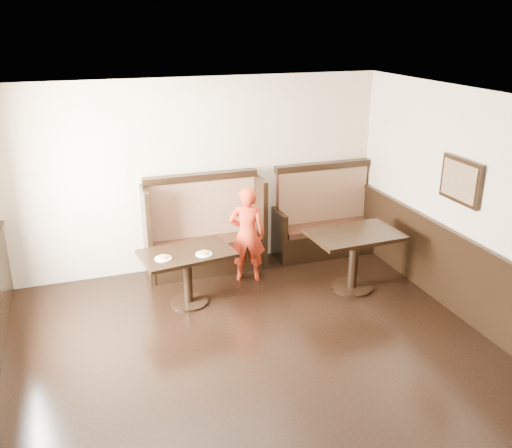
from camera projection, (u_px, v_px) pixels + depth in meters
name	position (u px, v px, depth m)	size (l,w,h in m)	color
ground	(287.00, 406.00, 5.28)	(7.00, 7.00, 0.00)	black
room_shell	(249.00, 338.00, 5.20)	(7.00, 7.00, 7.00)	beige
booth_main	(205.00, 236.00, 8.00)	(1.75, 0.72, 1.45)	black
booth_neighbor	(324.00, 224.00, 8.61)	(1.65, 0.72, 1.45)	black
table_main	(187.00, 264.00, 7.00)	(1.25, 0.88, 0.74)	black
table_neighbor	(354.00, 247.00, 7.37)	(1.24, 0.84, 0.84)	black
child	(247.00, 234.00, 7.62)	(0.51, 0.33, 1.39)	red
pizza_plate_left	(163.00, 258.00, 6.73)	(0.22, 0.22, 0.04)	white
pizza_plate_right	(204.00, 253.00, 6.86)	(0.21, 0.21, 0.04)	white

